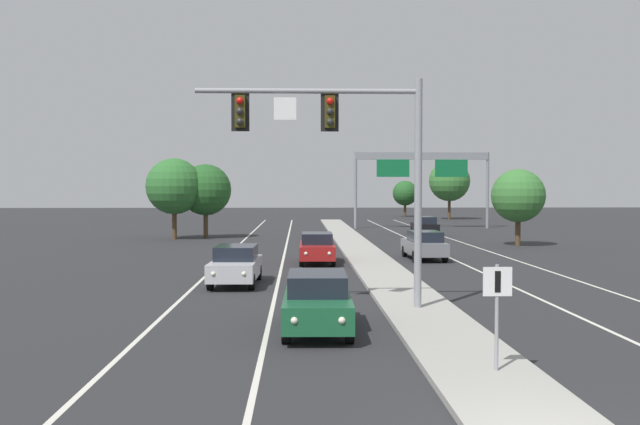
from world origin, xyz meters
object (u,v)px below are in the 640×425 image
(highway_sign_gantry, at_px, (422,166))
(car_receding_grey, at_px, (424,245))
(car_receding_black, at_px, (425,226))
(tree_far_left_a, at_px, (206,190))
(car_oncoming_silver, at_px, (236,264))
(tree_far_right_b, at_px, (518,196))
(median_sign_post, at_px, (497,301))
(car_oncoming_red, at_px, (317,248))
(tree_far_right_a, at_px, (405,193))
(car_oncoming_green, at_px, (317,301))
(overhead_signal_mast, at_px, (347,143))
(tree_far_right_c, at_px, (449,181))
(tree_far_left_c, at_px, (174,186))

(highway_sign_gantry, bearing_deg, car_receding_grey, -99.97)
(car_receding_black, xyz_separation_m, tree_far_left_a, (-17.86, -2.76, 2.99))
(car_oncoming_silver, relative_size, tree_far_right_b, 0.86)
(median_sign_post, distance_m, highway_sign_gantry, 53.40)
(tree_far_left_a, height_order, tree_far_right_b, tree_far_left_a)
(car_oncoming_red, bearing_deg, tree_far_right_a, 76.76)
(car_receding_grey, height_order, tree_far_left_a, tree_far_left_a)
(car_receding_black, distance_m, tree_far_right_a, 37.96)
(tree_far_right_b, bearing_deg, tree_far_left_a, 160.23)
(median_sign_post, distance_m, car_oncoming_green, 6.02)
(car_oncoming_green, bearing_deg, car_receding_black, 75.24)
(overhead_signal_mast, bearing_deg, tree_far_right_b, 61.37)
(car_oncoming_green, height_order, tree_far_right_b, tree_far_right_b)
(car_receding_black, distance_m, highway_sign_gantry, 11.26)
(car_oncoming_silver, xyz_separation_m, car_oncoming_red, (3.52, 7.90, 0.00))
(car_receding_black, bearing_deg, tree_far_left_a, -171.21)
(car_oncoming_red, bearing_deg, car_receding_grey, 15.06)
(car_oncoming_green, bearing_deg, tree_far_left_a, 102.54)
(overhead_signal_mast, xyz_separation_m, car_receding_grey, (5.39, 15.91, -4.50))
(tree_far_right_c, bearing_deg, tree_far_left_a, -129.49)
(car_oncoming_silver, relative_size, highway_sign_gantry, 0.34)
(car_receding_grey, relative_size, tree_far_left_a, 0.77)
(overhead_signal_mast, relative_size, tree_far_left_c, 1.15)
(median_sign_post, xyz_separation_m, tree_far_right_a, (10.66, 80.46, 1.68))
(car_receding_black, bearing_deg, car_receding_grey, -100.58)
(car_receding_black, bearing_deg, tree_far_right_b, -67.83)
(tree_far_left_a, bearing_deg, tree_far_right_c, 50.51)
(highway_sign_gantry, distance_m, tree_far_right_a, 28.14)
(car_oncoming_red, bearing_deg, tree_far_right_b, 36.24)
(tree_far_right_b, bearing_deg, car_oncoming_silver, -133.94)
(car_receding_black, xyz_separation_m, tree_far_right_a, (4.22, 37.65, 2.45))
(tree_far_right_c, bearing_deg, car_receding_grey, -104.05)
(overhead_signal_mast, height_order, car_receding_black, overhead_signal_mast)
(tree_far_right_c, distance_m, tree_far_right_b, 40.29)
(car_receding_black, distance_m, tree_far_right_c, 30.79)
(median_sign_post, xyz_separation_m, car_receding_black, (6.44, 42.81, -0.77))
(car_oncoming_green, distance_m, tree_far_right_c, 69.96)
(car_oncoming_green, distance_m, tree_far_left_c, 35.85)
(car_receding_black, height_order, tree_far_left_a, tree_far_left_a)
(car_receding_black, bearing_deg, car_oncoming_silver, -114.38)
(car_receding_black, xyz_separation_m, tree_far_right_c, (8.56, 29.30, 4.06))
(median_sign_post, bearing_deg, tree_far_left_c, 109.33)
(car_oncoming_green, height_order, car_oncoming_red, same)
(tree_far_right_c, bearing_deg, tree_far_right_a, 117.45)
(overhead_signal_mast, distance_m, car_oncoming_green, 5.37)
(car_oncoming_red, xyz_separation_m, tree_far_right_b, (13.95, 10.23, 2.60))
(median_sign_post, relative_size, car_receding_grey, 0.49)
(tree_far_left_c, xyz_separation_m, tree_far_right_b, (24.51, -6.96, -0.66))
(car_oncoming_silver, height_order, tree_far_left_a, tree_far_left_a)
(car_oncoming_silver, distance_m, tree_far_right_b, 25.31)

